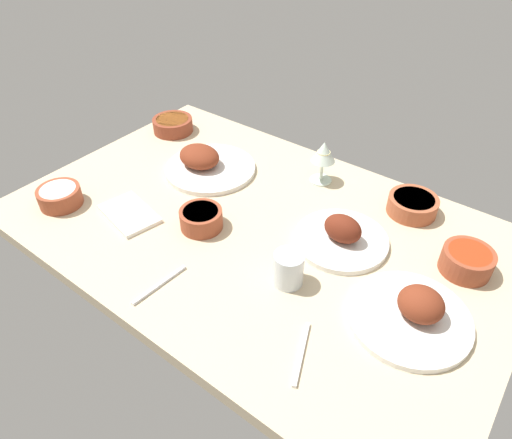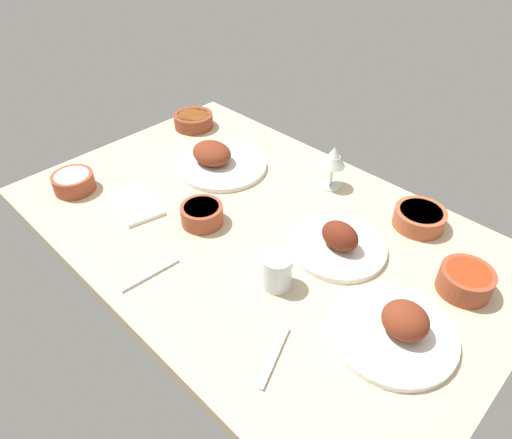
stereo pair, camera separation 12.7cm
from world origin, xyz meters
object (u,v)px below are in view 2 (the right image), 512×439
(bowl_soup, at_px, (194,120))
(water_tumbler, at_px, (277,271))
(wine_glass, at_px, (333,159))
(fork_loose, at_px, (151,275))
(plate_near_viewer, at_px, (339,243))
(bowl_sauce, at_px, (466,280))
(bowl_potatoes, at_px, (202,214))
(bowl_cream, at_px, (73,182))
(plate_center_main, at_px, (218,160))
(folded_napkin, at_px, (136,204))
(spoon_loose, at_px, (275,357))
(bowl_pasta, at_px, (420,217))
(plate_far_side, at_px, (397,328))

(bowl_soup, distance_m, water_tumbler, 0.86)
(bowl_soup, xyz_separation_m, wine_glass, (-0.61, -0.05, 0.07))
(water_tumbler, xyz_separation_m, fork_loose, (0.24, 0.20, -0.04))
(plate_near_viewer, bearing_deg, bowl_sauce, -162.00)
(bowl_potatoes, distance_m, bowl_cream, 0.44)
(plate_center_main, height_order, wine_glass, wine_glass)
(folded_napkin, xyz_separation_m, fork_loose, (-0.27, 0.14, -0.00))
(bowl_potatoes, bearing_deg, folded_napkin, 24.04)
(folded_napkin, bearing_deg, fork_loose, 153.04)
(spoon_loose, bearing_deg, bowl_pasta, -21.52)
(bowl_sauce, distance_m, water_tumbler, 0.45)
(bowl_pasta, bearing_deg, folded_napkin, 38.27)
(plate_near_viewer, relative_size, bowl_soup, 1.72)
(plate_far_side, xyz_separation_m, bowl_soup, (1.07, -0.30, 0.00))
(bowl_pasta, bearing_deg, bowl_cream, 34.97)
(bowl_potatoes, bearing_deg, plate_center_main, -50.19)
(folded_napkin, bearing_deg, bowl_pasta, -141.73)
(plate_far_side, height_order, wine_glass, wine_glass)
(plate_far_side, bearing_deg, bowl_sauce, -100.77)
(bowl_cream, relative_size, water_tumbler, 1.41)
(plate_center_main, bearing_deg, fork_loose, 119.61)
(bowl_potatoes, distance_m, bowl_soup, 0.58)
(water_tumbler, bearing_deg, bowl_sauce, -137.68)
(fork_loose, bearing_deg, bowl_pasta, 154.10)
(plate_center_main, xyz_separation_m, wine_glass, (-0.34, -0.18, 0.07))
(plate_near_viewer, bearing_deg, bowl_pasta, -112.25)
(plate_center_main, relative_size, water_tumbler, 3.33)
(spoon_loose, bearing_deg, fork_loose, 74.57)
(bowl_cream, relative_size, fork_loose, 0.77)
(plate_center_main, xyz_separation_m, bowl_pasta, (-0.63, -0.20, 0.00))
(wine_glass, distance_m, water_tumbler, 0.46)
(bowl_potatoes, bearing_deg, wine_glass, -110.40)
(bowl_cream, relative_size, spoon_loose, 0.79)
(bowl_pasta, height_order, bowl_potatoes, bowl_potatoes)
(bowl_sauce, distance_m, bowl_cream, 1.15)
(bowl_potatoes, xyz_separation_m, wine_glass, (-0.15, -0.40, 0.07))
(bowl_sauce, distance_m, wine_glass, 0.52)
(plate_far_side, bearing_deg, bowl_potatoes, 4.30)
(plate_near_viewer, relative_size, spoon_loose, 1.59)
(plate_center_main, distance_m, folded_napkin, 0.32)
(plate_far_side, distance_m, spoon_loose, 0.27)
(bowl_sauce, distance_m, folded_napkin, 0.92)
(plate_near_viewer, relative_size, fork_loose, 1.55)
(bowl_soup, height_order, wine_glass, wine_glass)
(plate_center_main, distance_m, bowl_cream, 0.46)
(bowl_cream, bearing_deg, bowl_pasta, -145.03)
(bowl_pasta, bearing_deg, plate_center_main, 17.13)
(bowl_sauce, xyz_separation_m, water_tumbler, (0.33, 0.30, 0.01))
(bowl_cream, distance_m, folded_napkin, 0.22)
(bowl_cream, bearing_deg, plate_far_side, -167.63)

